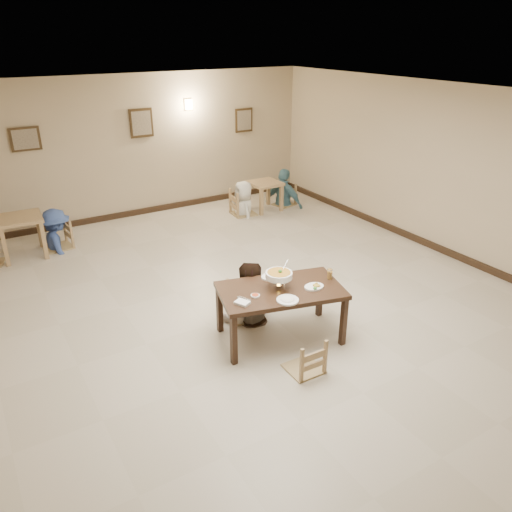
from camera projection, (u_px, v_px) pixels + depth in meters
floor at (261, 309)px, 7.43m from camera, size 10.00×10.00×0.00m
ceiling at (262, 99)px, 6.19m from camera, size 10.00×10.00×0.00m
wall_back at (138, 147)px, 10.70m from camera, size 10.00×0.00×10.00m
wall_right at (456, 174)px, 8.70m from camera, size 0.00×10.00×10.00m
baseboard_back at (145, 211)px, 11.27m from camera, size 8.00×0.06×0.12m
baseboard_right at (442, 249)px, 9.28m from camera, size 0.06×10.00×0.12m
picture_a at (25, 139)px, 9.46m from camera, size 0.55×0.04×0.45m
picture_b at (141, 123)px, 10.51m from camera, size 0.50×0.04×0.60m
picture_c at (244, 120)px, 11.75m from camera, size 0.45×0.04×0.55m
wall_sconce at (188, 105)px, 10.91m from camera, size 0.16×0.05×0.22m
main_table at (281, 294)px, 6.46m from camera, size 1.76×1.26×0.74m
chair_far at (244, 286)px, 7.04m from camera, size 0.46×0.46×0.99m
chair_near at (305, 339)px, 5.92m from camera, size 0.41×0.41×0.88m
main_diner at (247, 263)px, 6.84m from camera, size 0.99×0.86×1.73m
curry_warmer at (279, 275)px, 6.38m from camera, size 0.39×0.35×0.31m
rice_plate_far at (272, 276)px, 6.72m from camera, size 0.31×0.31×0.07m
rice_plate_near at (288, 300)px, 6.13m from camera, size 0.28×0.28×0.06m
fried_plate at (314, 286)px, 6.44m from camera, size 0.27×0.27×0.06m
chili_dish at (255, 296)px, 6.24m from camera, size 0.12×0.12×0.02m
napkin_cutlery at (242, 302)px, 6.07m from camera, size 0.22×0.28×0.03m
drink_glass at (330, 274)px, 6.66m from camera, size 0.07×0.07×0.14m
bg_table_left at (20, 224)px, 8.92m from camera, size 0.79×0.79×0.76m
bg_table_right at (265, 188)px, 11.31m from camera, size 0.67×0.67×0.66m
bg_chair_lr at (54, 223)px, 9.30m from camera, size 0.48×0.48×1.03m
bg_chair_rl at (243, 191)px, 11.03m from camera, size 0.51×0.51×1.08m
bg_chair_rr at (284, 186)px, 11.65m from camera, size 0.44×0.44×0.94m
bg_diner_b at (52, 210)px, 9.19m from camera, size 0.68×1.05×1.53m
bg_diner_c at (243, 181)px, 10.93m from camera, size 0.60×0.82×1.53m
bg_diner_d at (285, 169)px, 11.48m from camera, size 0.79×1.10×1.73m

